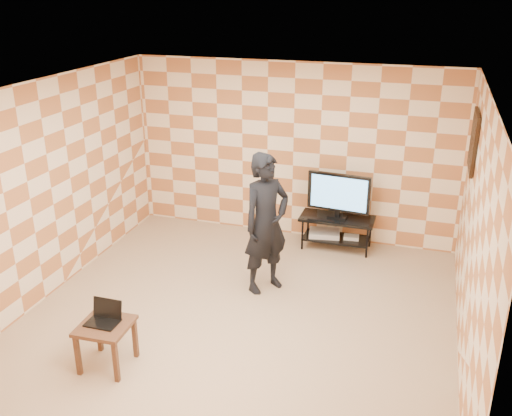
{
  "coord_description": "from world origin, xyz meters",
  "views": [
    {
      "loc": [
        1.95,
        -5.64,
        3.75
      ],
      "look_at": [
        0.0,
        0.6,
        1.15
      ],
      "focal_mm": 40.0,
      "sensor_mm": 36.0,
      "label": 1
    }
  ],
  "objects_px": {
    "tv_stand": "(337,225)",
    "person": "(266,223)",
    "side_table": "(105,332)",
    "tv": "(339,194)"
  },
  "relations": [
    {
      "from": "tv_stand",
      "to": "tv",
      "type": "height_order",
      "value": "tv"
    },
    {
      "from": "tv_stand",
      "to": "person",
      "type": "height_order",
      "value": "person"
    },
    {
      "from": "tv_stand",
      "to": "side_table",
      "type": "bearing_deg",
      "value": -116.79
    },
    {
      "from": "tv",
      "to": "side_table",
      "type": "xyz_separation_m",
      "value": [
        -1.78,
        -3.53,
        -0.46
      ]
    },
    {
      "from": "side_table",
      "to": "person",
      "type": "relative_size",
      "value": 0.29
    },
    {
      "from": "tv",
      "to": "person",
      "type": "bearing_deg",
      "value": -114.65
    },
    {
      "from": "tv_stand",
      "to": "person",
      "type": "xyz_separation_m",
      "value": [
        -0.67,
        -1.47,
        0.55
      ]
    },
    {
      "from": "tv_stand",
      "to": "side_table",
      "type": "relative_size",
      "value": 2.06
    },
    {
      "from": "side_table",
      "to": "person",
      "type": "distance_m",
      "value": 2.4
    },
    {
      "from": "tv",
      "to": "person",
      "type": "height_order",
      "value": "person"
    }
  ]
}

